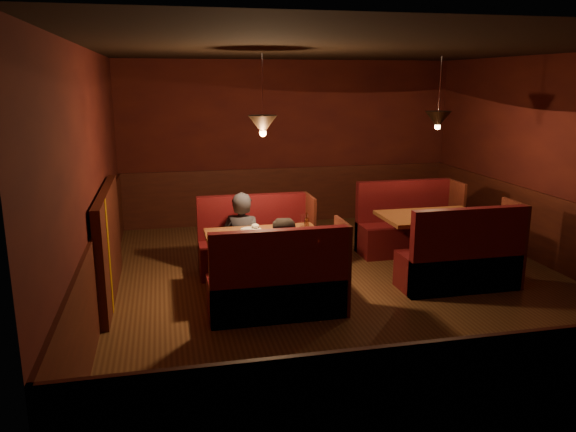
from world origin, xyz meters
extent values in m
cube|color=#4D2D1A|center=(0.00, 0.00, -0.01)|extent=(6.00, 7.00, 0.01)
cube|color=black|center=(0.00, 0.00, 2.90)|extent=(6.00, 7.00, 0.01)
cube|color=#330E0E|center=(0.00, 3.50, 1.45)|extent=(6.00, 0.01, 2.90)
cube|color=#330E0E|center=(0.00, -3.50, 1.45)|extent=(6.00, 0.01, 2.90)
cube|color=#330E0E|center=(-3.00, 0.00, 1.45)|extent=(0.01, 7.00, 2.90)
cube|color=#330E0E|center=(3.00, 0.00, 1.45)|extent=(0.01, 7.00, 2.90)
cube|color=#33140F|center=(0.00, 3.48, 0.50)|extent=(6.00, 0.04, 1.00)
cube|color=#33140F|center=(0.00, -3.48, 0.50)|extent=(6.00, 0.04, 1.00)
cube|color=#33140F|center=(-2.98, 0.00, 0.50)|extent=(0.04, 7.00, 1.00)
cube|color=#33140F|center=(2.98, 0.00, 0.50)|extent=(0.04, 7.00, 1.00)
cube|color=#33140F|center=(-2.92, 0.40, 0.65)|extent=(0.10, 2.20, 1.30)
cube|color=#B2820D|center=(-2.87, -0.15, 0.65)|extent=(0.01, 0.12, 1.30)
cylinder|color=#333333|center=(-1.09, 0.08, 2.45)|extent=(0.01, 0.01, 0.80)
cone|color=black|center=(-1.09, 0.08, 2.05)|extent=(0.34, 0.34, 0.22)
sphere|color=#FFBF72|center=(-1.09, 0.08, 1.96)|extent=(0.08, 0.08, 0.08)
cylinder|color=#333333|center=(1.30, 0.44, 2.45)|extent=(0.01, 0.01, 0.80)
cone|color=black|center=(1.30, 0.44, 2.05)|extent=(0.34, 0.34, 0.22)
sphere|color=#FFBF72|center=(1.30, 0.44, 1.96)|extent=(0.08, 0.08, 0.08)
cube|color=brown|center=(-1.09, 0.08, 0.72)|extent=(1.39, 0.84, 0.05)
cylinder|color=#33140F|center=(-1.09, 0.08, 0.35)|extent=(0.14, 0.14, 0.69)
cylinder|color=#33140F|center=(-1.09, 0.08, 0.02)|extent=(0.56, 0.56, 0.04)
cylinder|color=silver|center=(-1.00, -0.02, 0.75)|extent=(0.28, 0.28, 0.02)
cube|color=black|center=(-1.08, -0.01, 0.78)|extent=(0.09, 0.08, 0.03)
ellipsoid|color=silver|center=(-1.11, -0.07, 0.79)|extent=(0.07, 0.07, 0.06)
cube|color=tan|center=(-1.03, -0.15, 0.78)|extent=(0.09, 0.08, 0.03)
cylinder|color=silver|center=(-1.02, -0.10, 0.77)|extent=(0.10, 0.10, 0.01)
cylinder|color=silver|center=(-1.21, 0.27, 0.75)|extent=(0.26, 0.26, 0.01)
ellipsoid|color=beige|center=(-1.15, 0.32, 0.79)|extent=(0.10, 0.10, 0.05)
cube|color=silver|center=(-1.24, 0.23, 0.76)|extent=(0.20, 0.06, 0.00)
cylinder|color=white|center=(-0.81, 0.09, 0.79)|extent=(0.05, 0.05, 0.08)
cylinder|color=white|center=(-0.54, 0.33, 0.82)|extent=(0.08, 0.08, 0.15)
cylinder|color=white|center=(-0.64, -0.15, 0.82)|extent=(0.08, 0.08, 0.15)
cylinder|color=#47230F|center=(-0.55, 0.10, 0.82)|extent=(0.06, 0.06, 0.16)
cylinder|color=#47230F|center=(-0.55, 0.10, 0.94)|extent=(0.03, 0.03, 0.07)
ellipsoid|color=white|center=(-0.68, -0.05, 0.77)|extent=(0.11, 0.10, 0.04)
cube|color=#4D090C|center=(-1.09, 0.80, 0.22)|extent=(1.49, 0.55, 0.45)
cube|color=#4D090C|center=(-1.09, 1.01, 0.52)|extent=(1.49, 0.12, 1.04)
cube|color=#33140F|center=(-0.32, 0.80, 0.52)|extent=(0.04, 0.55, 1.04)
cube|color=#4D090C|center=(-1.09, -0.64, 0.22)|extent=(1.49, 0.55, 0.45)
cube|color=#4D090C|center=(-1.09, -0.85, 0.52)|extent=(1.49, 0.12, 1.04)
cube|color=#33140F|center=(-0.32, -0.64, 0.52)|extent=(0.04, 0.55, 1.04)
cube|color=brown|center=(1.30, 0.44, 0.74)|extent=(1.37, 0.87, 0.05)
cylinder|color=#33140F|center=(1.30, 0.44, 0.36)|extent=(0.14, 0.14, 0.72)
cylinder|color=#33140F|center=(1.30, 0.44, 0.02)|extent=(0.58, 0.58, 0.04)
cube|color=#4D090C|center=(1.30, 1.18, 0.23)|extent=(1.47, 0.57, 0.46)
cube|color=#4D090C|center=(1.30, 1.40, 0.54)|extent=(1.47, 0.12, 1.08)
cube|color=#33140F|center=(2.06, 1.18, 0.54)|extent=(0.04, 0.57, 1.08)
cube|color=#4D090C|center=(1.30, -0.31, 0.23)|extent=(1.47, 0.57, 0.46)
cube|color=#4D090C|center=(1.30, -0.53, 0.54)|extent=(1.47, 0.12, 1.08)
cube|color=#33140F|center=(2.06, -0.31, 0.54)|extent=(0.04, 0.57, 1.08)
imported|color=#23242C|center=(-1.28, 0.63, 0.75)|extent=(0.65, 0.56, 1.51)
imported|color=#3D3532|center=(-0.92, -0.49, 0.71)|extent=(0.80, 0.69, 1.42)
camera|label=1|loc=(-2.23, -6.37, 2.56)|focal=35.00mm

